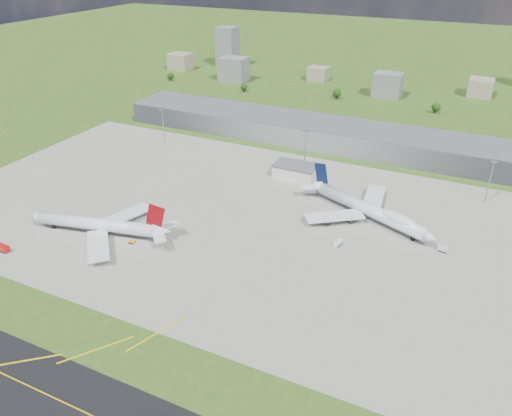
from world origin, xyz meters
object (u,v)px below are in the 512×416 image
at_px(airliner_blue_quad, 370,210).
at_px(airliner_red_twin, 101,225).
at_px(tug_yellow, 132,242).
at_px(van_white_near, 338,243).
at_px(fire_truck, 3,248).
at_px(van_white_far, 443,249).

bearing_deg(airliner_blue_quad, airliner_red_twin, -123.99).
relative_size(tug_yellow, van_white_near, 0.59).
bearing_deg(van_white_near, fire_truck, 131.38).
height_order(airliner_red_twin, tug_yellow, airliner_red_twin).
xyz_separation_m(fire_truck, tug_yellow, (51.62, 32.32, -0.79)).
bearing_deg(van_white_near, van_white_far, -56.61).
height_order(airliner_red_twin, fire_truck, airliner_red_twin).
bearing_deg(airliner_blue_quad, van_white_near, -78.57).
height_order(airliner_red_twin, airliner_blue_quad, airliner_blue_quad).
bearing_deg(tug_yellow, airliner_blue_quad, 29.56).
distance_m(airliner_red_twin, fire_truck, 46.56).
distance_m(fire_truck, tug_yellow, 60.91).
xyz_separation_m(van_white_near, van_white_far, (47.11, 16.59, -0.07)).
relative_size(airliner_blue_quad, van_white_far, 14.75).
xyz_separation_m(airliner_red_twin, van_white_far, (157.98, 58.45, -4.34)).
bearing_deg(fire_truck, tug_yellow, 36.02).
xyz_separation_m(airliner_red_twin, van_white_near, (110.86, 41.86, -4.27)).
height_order(airliner_blue_quad, van_white_near, airliner_blue_quad).
xyz_separation_m(tug_yellow, van_white_near, (92.19, 42.20, 0.50)).
distance_m(fire_truck, van_white_far, 211.55).
bearing_deg(airliner_blue_quad, fire_truck, -120.80).
height_order(airliner_red_twin, van_white_near, airliner_red_twin).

